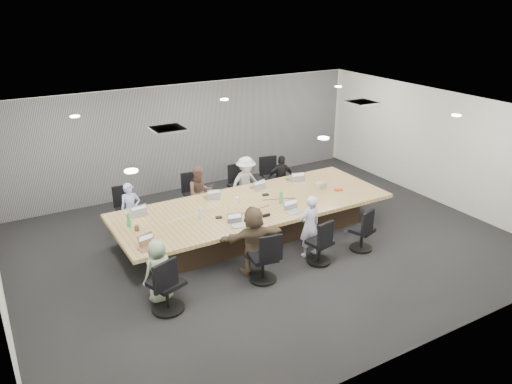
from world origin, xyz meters
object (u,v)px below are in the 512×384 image
chair_0 (127,213)px  laptop_5 (239,225)px  person_3 (281,178)px  chair_7 (362,234)px  canvas_bag (320,185)px  conference_table (254,218)px  person_1 (200,193)px  laptop_1 (210,197)px  laptop_4 (147,248)px  stapler (266,215)px  chair_3 (273,180)px  laptop_6 (294,212)px  chair_2 (239,189)px  chair_5 (263,261)px  bottle_clear (201,214)px  snack_packet (338,190)px  chair_1 (195,199)px  person_4 (159,271)px  bottle_green_right (281,198)px  laptop_0 (138,212)px  mug_brown (137,228)px  person_5 (253,240)px  chair_4 (166,288)px  person_0 (131,210)px  bottle_green_left (129,220)px  laptop_2 (257,187)px  person_2 (246,183)px  laptop_3 (293,179)px  person_6 (310,226)px  chair_6 (319,246)px

chair_0 → laptop_5: size_ratio=2.48×
person_3 → chair_7: bearing=-76.6°
canvas_bag → chair_0: bearing=157.6°
conference_table → person_1: person_1 is taller
laptop_1 → laptop_4: size_ratio=0.97×
stapler → chair_3: bearing=55.6°
laptop_6 → person_3: bearing=60.2°
chair_2 → chair_5: chair_5 is taller
bottle_clear → snack_packet: bottle_clear is taller
conference_table → chair_1: size_ratio=7.79×
person_4 → chair_5: bearing=154.6°
bottle_green_right → laptop_0: bearing=158.9°
chair_2 → person_3: (1.01, -0.35, 0.21)m
mug_brown → person_4: bearing=-92.8°
laptop_5 → bottle_green_right: bearing=32.3°
person_5 → stapler: bearing=-126.5°
chair_4 → person_0: bearing=64.6°
laptop_4 → bottle_green_left: bottle_green_left is taller
canvas_bag → person_3: bearing=99.6°
chair_4 → chair_7: chair_4 is taller
bottle_clear → laptop_4: bearing=-153.7°
laptop_2 → stapler: (-0.66, -1.50, 0.02)m
conference_table → person_4: person_4 is taller
laptop_6 → snack_packet: (1.57, 0.50, 0.01)m
chair_1 → person_2: (1.21, -0.35, 0.28)m
person_0 → person_1: person_1 is taller
chair_2 → bottle_green_left: (-3.20, -1.46, 0.48)m
laptop_3 → laptop_4: bearing=34.2°
laptop_0 → laptop_6: size_ratio=1.03×
laptop_1 → mug_brown: bearing=34.6°
chair_0 → canvas_bag: canvas_bag is taller
bottle_green_right → canvas_bag: size_ratio=1.01×
person_6 → person_2: bearing=-91.5°
conference_table → bottle_green_left: 2.70m
person_3 → person_6: (-1.05, -2.70, 0.05)m
person_4 → canvas_bag: size_ratio=4.33×
chair_3 → laptop_5: chair_3 is taller
conference_table → chair_7: bearing=-46.8°
canvas_bag → snack_packet: (0.29, -0.32, -0.05)m
laptop_3 → laptop_4: 4.50m
chair_2 → bottle_clear: bottle_clear is taller
chair_0 → person_5: (1.52, -3.05, 0.31)m
chair_7 → laptop_3: 2.53m
chair_5 → bottle_clear: bearing=117.8°
chair_4 → laptop_0: 2.54m
laptop_6 → bottle_clear: size_ratio=1.37×
chair_6 → stapler: (-0.61, 1.00, 0.40)m
chair_0 → mug_brown: bearing=87.1°
chair_3 → laptop_4: (-4.20, -2.50, 0.32)m
person_1 → stapler: person_1 is taller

